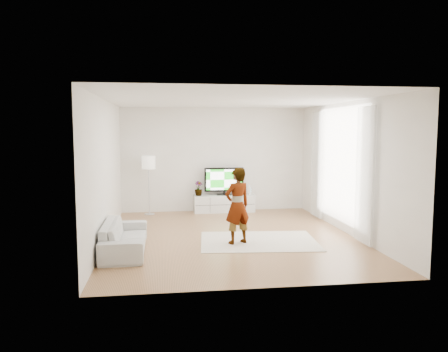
{
  "coord_description": "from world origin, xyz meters",
  "views": [
    {
      "loc": [
        -1.37,
        -8.77,
        2.2
      ],
      "look_at": [
        -0.1,
        0.4,
        1.23
      ],
      "focal_mm": 35.0,
      "sensor_mm": 36.0,
      "label": 1
    }
  ],
  "objects": [
    {
      "name": "rug",
      "position": [
        0.48,
        -0.46,
        0.01
      ],
      "size": [
        2.42,
        1.84,
        0.01
      ],
      "primitive_type": "cube",
      "rotation": [
        0.0,
        0.0,
        -0.09
      ],
      "color": "beige",
      "rests_on": "floor"
    },
    {
      "name": "floor_lamp",
      "position": [
        -1.76,
        2.67,
        1.3
      ],
      "size": [
        0.34,
        0.34,
        1.53
      ],
      "color": "silver",
      "rests_on": "floor"
    },
    {
      "name": "media_console",
      "position": [
        0.24,
        2.76,
        0.23
      ],
      "size": [
        1.63,
        0.46,
        0.46
      ],
      "color": "silver",
      "rests_on": "floor"
    },
    {
      "name": "window",
      "position": [
        2.48,
        0.3,
        1.45
      ],
      "size": [
        0.01,
        2.6,
        2.5
      ],
      "primitive_type": "cube",
      "color": "white",
      "rests_on": "wall_right"
    },
    {
      "name": "potted_plant",
      "position": [
        -0.46,
        2.77,
        0.65
      ],
      "size": [
        0.28,
        0.28,
        0.39
      ],
      "primitive_type": "imported",
      "rotation": [
        0.0,
        0.0,
        0.34
      ],
      "color": "#3F7238",
      "rests_on": "media_console"
    },
    {
      "name": "television",
      "position": [
        0.24,
        2.79,
        0.86
      ],
      "size": [
        1.06,
        0.21,
        0.74
      ],
      "color": "black",
      "rests_on": "media_console"
    },
    {
      "name": "wall_left",
      "position": [
        -2.5,
        0.0,
        1.4
      ],
      "size": [
        0.02,
        6.0,
        2.8
      ],
      "primitive_type": "cube",
      "color": "white",
      "rests_on": "floor"
    },
    {
      "name": "player",
      "position": [
        0.03,
        -0.58,
        0.75
      ],
      "size": [
        0.63,
        0.54,
        1.48
      ],
      "primitive_type": "imported",
      "rotation": [
        0.0,
        0.0,
        3.54
      ],
      "color": "#334772",
      "rests_on": "rug"
    },
    {
      "name": "game_console",
      "position": [
        0.95,
        2.76,
        0.57
      ],
      "size": [
        0.09,
        0.17,
        0.23
      ],
      "rotation": [
        0.0,
        0.0,
        -0.23
      ],
      "color": "white",
      "rests_on": "media_console"
    },
    {
      "name": "ceiling",
      "position": [
        0.0,
        0.0,
        2.8
      ],
      "size": [
        6.0,
        6.0,
        0.0
      ],
      "primitive_type": "plane",
      "color": "white",
      "rests_on": "wall_back"
    },
    {
      "name": "curtain_near",
      "position": [
        2.4,
        -1.0,
        1.35
      ],
      "size": [
        0.04,
        0.7,
        2.6
      ],
      "primitive_type": "cube",
      "color": "white",
      "rests_on": "floor"
    },
    {
      "name": "sofa",
      "position": [
        -2.09,
        -0.84,
        0.28
      ],
      "size": [
        0.75,
        1.89,
        0.55
      ],
      "primitive_type": "imported",
      "rotation": [
        0.0,
        0.0,
        1.58
      ],
      "color": "beige",
      "rests_on": "floor"
    },
    {
      "name": "curtain_far",
      "position": [
        2.4,
        1.6,
        1.35
      ],
      "size": [
        0.04,
        0.7,
        2.6
      ],
      "primitive_type": "cube",
      "color": "white",
      "rests_on": "floor"
    },
    {
      "name": "wall_right",
      "position": [
        2.5,
        0.0,
        1.4
      ],
      "size": [
        0.02,
        6.0,
        2.8
      ],
      "primitive_type": "cube",
      "color": "white",
      "rests_on": "floor"
    },
    {
      "name": "wall_front",
      "position": [
        0.0,
        -3.0,
        1.4
      ],
      "size": [
        5.0,
        0.02,
        2.8
      ],
      "primitive_type": "cube",
      "color": "white",
      "rests_on": "floor"
    },
    {
      "name": "wall_back",
      "position": [
        0.0,
        3.0,
        1.4
      ],
      "size": [
        5.0,
        0.02,
        2.8
      ],
      "primitive_type": "cube",
      "color": "white",
      "rests_on": "floor"
    },
    {
      "name": "floor",
      "position": [
        0.0,
        0.0,
        0.0
      ],
      "size": [
        6.0,
        6.0,
        0.0
      ],
      "primitive_type": "plane",
      "color": "#AE7A4E",
      "rests_on": "ground"
    }
  ]
}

